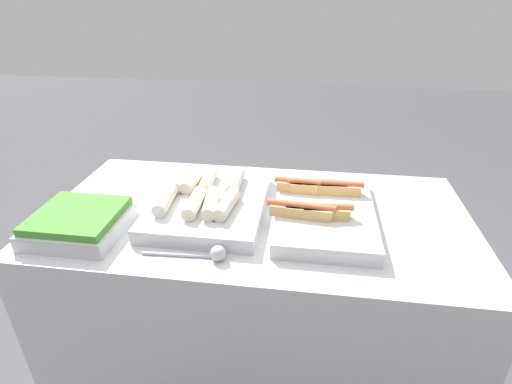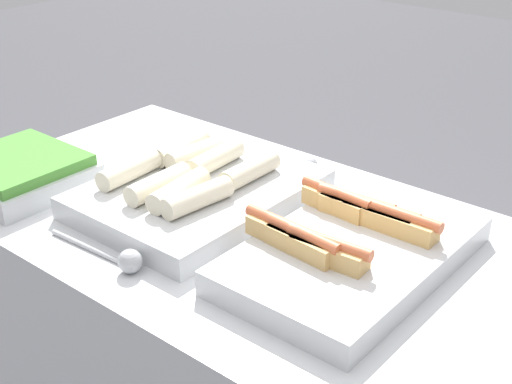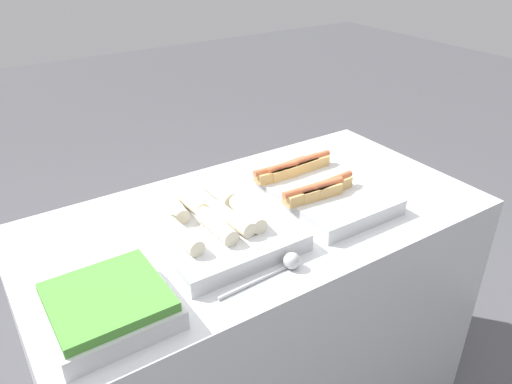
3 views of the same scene
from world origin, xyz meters
The scene contains 6 objects.
counter centered at (0.00, 0.00, 0.45)m, with size 1.43×0.75×0.89m.
tray_hotdogs centered at (0.22, 0.00, 0.93)m, with size 0.34×0.51×0.10m.
tray_wraps centered at (-0.17, 0.00, 0.93)m, with size 0.37×0.49×0.10m.
tray_side_front centered at (-0.53, -0.20, 0.93)m, with size 0.27×0.26×0.07m.
serving_spoon_near centered at (-0.09, -0.27, 0.91)m, with size 0.25×0.05×0.05m.
serving_spoon_far centered at (-0.09, 0.27, 0.91)m, with size 0.25×0.05×0.05m.
Camera 3 is at (-0.73, -1.10, 1.70)m, focal length 35.00 mm.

